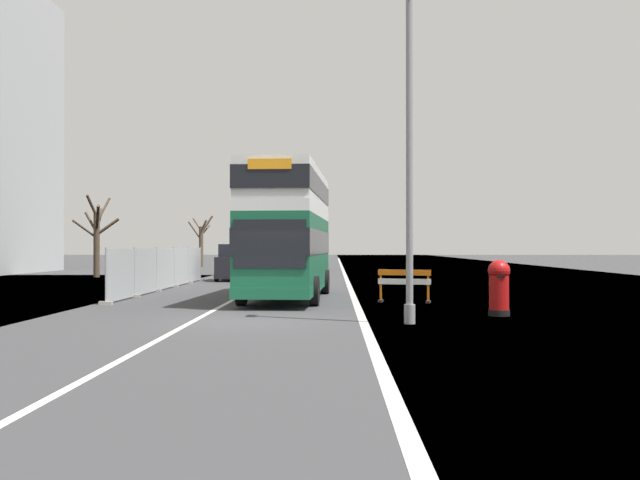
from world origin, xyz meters
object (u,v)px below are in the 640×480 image
object	(u,v)px
red_pillar_postbox	(499,285)
car_receding_mid	(256,260)
lamppost_foreground	(409,164)
car_receding_far	(316,258)
roadworks_barrier	(404,281)
car_oncoming_near	(236,263)
double_decker_bus	(288,231)

from	to	relation	value
red_pillar_postbox	car_receding_mid	distance (m)	31.20
lamppost_foreground	car_receding_far	xyz separation A→B (m)	(-3.43, 41.11, -3.08)
roadworks_barrier	car_oncoming_near	world-z (taller)	car_oncoming_near
car_oncoming_near	car_receding_far	distance (m)	18.92
car_oncoming_near	car_receding_mid	xyz separation A→B (m)	(0.18, 8.97, 0.04)
roadworks_barrier	car_receding_far	size ratio (longest dim) A/B	0.42
car_receding_mid	car_receding_far	bearing A→B (deg)	67.35
lamppost_foreground	red_pillar_postbox	xyz separation A→B (m)	(2.77, 2.11, -3.23)
double_decker_bus	roadworks_barrier	world-z (taller)	double_decker_bus
roadworks_barrier	car_receding_mid	distance (m)	26.01
red_pillar_postbox	roadworks_barrier	bearing A→B (deg)	115.18
car_oncoming_near	lamppost_foreground	bearing A→B (deg)	-71.50
car_receding_mid	car_receding_far	size ratio (longest dim) A/B	0.91
car_oncoming_near	car_receding_far	size ratio (longest dim) A/B	0.93
red_pillar_postbox	roadworks_barrier	world-z (taller)	red_pillar_postbox
car_oncoming_near	car_receding_far	world-z (taller)	car_receding_far
car_receding_mid	car_receding_far	distance (m)	10.29
red_pillar_postbox	car_receding_mid	world-z (taller)	car_receding_mid
lamppost_foreground	car_oncoming_near	world-z (taller)	lamppost_foreground
double_decker_bus	car_oncoming_near	bearing A→B (deg)	105.55
car_oncoming_near	car_receding_mid	bearing A→B (deg)	88.83
double_decker_bus	car_receding_mid	distance (m)	23.39
roadworks_barrier	car_receding_mid	xyz separation A→B (m)	(-7.94, 24.76, 0.28)
double_decker_bus	lamppost_foreground	bearing A→B (deg)	-66.89
double_decker_bus	red_pillar_postbox	distance (m)	9.27
roadworks_barrier	car_receding_far	distance (m)	34.49
car_receding_far	red_pillar_postbox	bearing A→B (deg)	-80.96
car_receding_far	double_decker_bus	bearing A→B (deg)	-90.40
car_receding_mid	double_decker_bus	bearing A→B (deg)	-80.79
car_oncoming_near	roadworks_barrier	bearing A→B (deg)	-62.79
lamppost_foreground	car_receding_far	bearing A→B (deg)	94.77
roadworks_barrier	car_receding_far	xyz separation A→B (m)	(-3.98, 34.26, 0.28)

